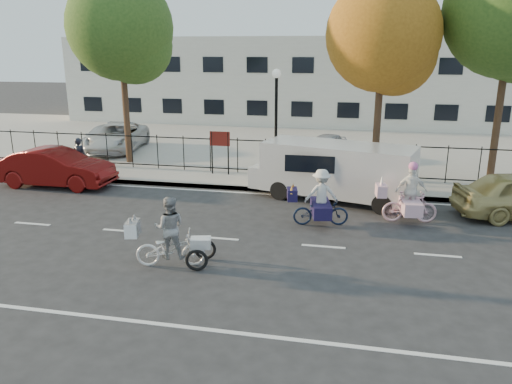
% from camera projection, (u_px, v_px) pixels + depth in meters
% --- Properties ---
extents(ground, '(120.00, 120.00, 0.00)m').
position_uv_depth(ground, '(218.00, 238.00, 14.30)').
color(ground, '#333334').
extents(road_markings, '(60.00, 9.52, 0.01)m').
position_uv_depth(road_markings, '(218.00, 238.00, 14.30)').
color(road_markings, silver).
rests_on(road_markings, ground).
extents(curb, '(60.00, 0.10, 0.15)m').
position_uv_depth(curb, '(255.00, 189.00, 19.03)').
color(curb, '#A8A399').
rests_on(curb, ground).
extents(sidewalk, '(60.00, 2.20, 0.15)m').
position_uv_depth(sidewalk, '(260.00, 182.00, 20.02)').
color(sidewalk, '#A8A399').
rests_on(sidewalk, ground).
extents(parking_lot, '(60.00, 15.60, 0.15)m').
position_uv_depth(parking_lot, '(291.00, 143.00, 28.39)').
color(parking_lot, '#A8A399').
rests_on(parking_lot, ground).
extents(iron_fence, '(58.00, 0.06, 1.50)m').
position_uv_depth(iron_fence, '(265.00, 156.00, 20.82)').
color(iron_fence, black).
rests_on(iron_fence, sidewalk).
extents(building, '(34.00, 10.00, 6.00)m').
position_uv_depth(building, '(310.00, 80.00, 36.98)').
color(building, silver).
rests_on(building, ground).
extents(lamppost, '(0.36, 0.36, 4.33)m').
position_uv_depth(lamppost, '(276.00, 104.00, 19.74)').
color(lamppost, black).
rests_on(lamppost, sidewalk).
extents(street_sign, '(0.85, 0.06, 1.80)m').
position_uv_depth(street_sign, '(220.00, 144.00, 20.67)').
color(street_sign, black).
rests_on(street_sign, sidewalk).
extents(zebra_trike, '(2.10, 1.14, 1.80)m').
position_uv_depth(zebra_trike, '(170.00, 240.00, 12.34)').
color(zebra_trike, white).
rests_on(zebra_trike, ground).
extents(unicorn_bike, '(1.94, 1.36, 1.94)m').
position_uv_depth(unicorn_bike, '(409.00, 200.00, 15.46)').
color(unicorn_bike, beige).
rests_on(unicorn_bike, ground).
extents(bull_bike, '(1.95, 1.36, 1.76)m').
position_uv_depth(bull_bike, '(320.00, 203.00, 15.21)').
color(bull_bike, black).
rests_on(bull_bike, ground).
extents(white_van, '(6.11, 3.24, 2.03)m').
position_uv_depth(white_van, '(335.00, 169.00, 17.63)').
color(white_van, silver).
rests_on(white_van, ground).
extents(red_sedan, '(4.55, 1.59, 1.50)m').
position_uv_depth(red_sedan, '(56.00, 168.00, 19.53)').
color(red_sedan, '#620C0B').
rests_on(red_sedan, ground).
extents(pedestrian, '(0.58, 0.39, 1.58)m').
position_uv_depth(pedestrian, '(80.00, 157.00, 20.59)').
color(pedestrian, black).
rests_on(pedestrian, sidewalk).
extents(lot_car_a, '(1.73, 4.15, 1.20)m').
position_uv_depth(lot_car_a, '(105.00, 138.00, 26.06)').
color(lot_car_a, '#B3B7BB').
rests_on(lot_car_a, parking_lot).
extents(lot_car_b, '(3.04, 5.27, 1.38)m').
position_uv_depth(lot_car_b, '(117.00, 137.00, 25.71)').
color(lot_car_b, silver).
rests_on(lot_car_b, parking_lot).
extents(lot_car_d, '(2.26, 3.66, 1.16)m').
position_uv_depth(lot_car_d, '(325.00, 146.00, 23.86)').
color(lot_car_d, '#B0B1B9').
rests_on(lot_car_d, parking_lot).
extents(tree_west, '(4.59, 4.59, 8.42)m').
position_uv_depth(tree_west, '(124.00, 33.00, 21.71)').
color(tree_west, '#442D1D').
rests_on(tree_west, ground).
extents(tree_mid, '(4.31, 4.31, 7.91)m').
position_uv_depth(tree_mid, '(387.00, 40.00, 18.78)').
color(tree_mid, '#442D1D').
rests_on(tree_mid, ground).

